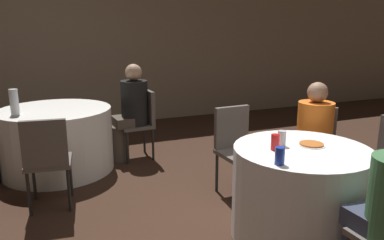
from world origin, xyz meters
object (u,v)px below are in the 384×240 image
Objects in this scene: table_near at (299,193)px; soda_can_red at (275,142)px; soda_can_silver at (282,138)px; chair_near_northeast at (314,142)px; chair_near_north at (236,142)px; soda_can_blue at (280,156)px; bottle_far at (14,102)px; chair_far_south at (47,155)px; chair_far_east at (142,118)px; table_far at (57,140)px; person_black_shirt at (130,112)px; pizza_plate_near at (311,144)px; person_orange_shirt at (313,141)px.

soda_can_red is at bearing 166.11° from table_near.
chair_near_northeast is at bearing 34.07° from soda_can_silver.
chair_near_north is 1.24m from soda_can_blue.
chair_far_south is at bearing -72.89° from bottle_far.
table_far is at bearing 90.00° from chair_far_east.
table_far is at bearing 126.45° from soda_can_silver.
bottle_far reaches higher than soda_can_silver.
soda_can_silver is (-0.79, -0.54, 0.27)m from chair_near_northeast.
soda_can_silver is 2.81m from bottle_far.
pizza_plate_near is (0.92, -2.29, 0.13)m from person_black_shirt.
bottle_far is (-2.66, 1.56, 0.30)m from person_orange_shirt.
table_near is 0.61m from soda_can_blue.
chair_near_northeast is 2.57m from chair_far_south.
soda_can_blue is at bearing -61.92° from table_far.
chair_far_east is (-0.66, 2.33, 0.16)m from table_near.
table_near is 2.83m from table_far.
person_orange_shirt is 9.37× the size of soda_can_red.
person_orange_shirt reaches higher than pizza_plate_near.
person_black_shirt is at bearing 107.56° from soda_can_silver.
chair_near_north is at bearing 74.94° from soda_can_blue.
chair_near_north reaches higher than pizza_plate_near.
table_near is 1.21× the size of chair_far_south.
soda_can_silver is (0.54, -2.22, 0.27)m from chair_far_east.
table_far is at bearing 12.01° from chair_near_northeast.
person_orange_shirt reaches higher than soda_can_blue.
chair_far_east is at bearing -70.34° from chair_near_north.
chair_near_north is at bearing 100.71° from pizza_plate_near.
person_black_shirt reaches higher than chair_far_south.
chair_near_northeast is 1.00m from soda_can_silver.
bottle_far is at bearing 126.54° from soda_can_blue.
soda_can_blue is (1.33, -2.49, 0.43)m from table_far.
bottle_far is at bearing 114.02° from chair_far_south.
bottle_far reaches higher than soda_can_blue.
person_orange_shirt reaches higher than chair_near_north.
chair_near_northeast is 7.19× the size of soda_can_blue.
chair_far_south is at bearing -96.91° from table_far.
table_far is 2.88m from chair_near_northeast.
soda_can_blue is at bearing -148.78° from table_near.
table_far is at bearing 129.13° from pizza_plate_near.
chair_far_east is at bearing 105.72° from table_near.
bottle_far is at bearing 134.93° from table_near.
chair_near_northeast is 0.79m from chair_near_north.
soda_can_blue is at bearing -38.04° from chair_far_south.
table_near is 8.70× the size of soda_can_silver.
bottle_far is at bearing 132.51° from soda_can_red.
table_near is 3.84× the size of bottle_far.
pizza_plate_near is 1.77× the size of soda_can_silver.
person_orange_shirt is at bearing -37.27° from table_far.
person_orange_shirt is at bearing 48.23° from pizza_plate_near.
soda_can_silver is at bearing 80.21° from chair_near_northeast.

